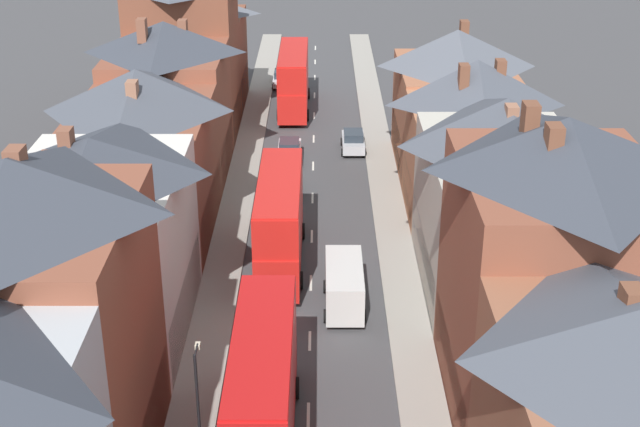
{
  "coord_description": "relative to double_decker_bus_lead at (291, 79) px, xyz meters",
  "views": [
    {
      "loc": [
        0.51,
        -14.01,
        24.39
      ],
      "look_at": [
        0.63,
        35.0,
        2.03
      ],
      "focal_mm": 50.0,
      "sensor_mm": 36.0,
      "label": 1
    }
  ],
  "objects": [
    {
      "name": "car_near_blue",
      "position": [
        4.91,
        -10.41,
        -1.99
      ],
      "size": [
        1.9,
        3.92,
        1.64
      ],
      "color": "#B7BABF",
      "rests_on": "ground"
    },
    {
      "name": "pavement_right",
      "position": [
        6.91,
        -23.63,
        -2.75
      ],
      "size": [
        2.2,
        104.0,
        0.14
      ],
      "primitive_type": "cube",
      "color": "gray",
      "rests_on": "ground"
    },
    {
      "name": "double_decker_bus_far_approaching",
      "position": [
        0.0,
        -29.23,
        0.0
      ],
      "size": [
        2.74,
        10.8,
        5.3
      ],
      "color": "red",
      "rests_on": "ground"
    },
    {
      "name": "car_parked_right_a",
      "position": [
        0.01,
        -18.56,
        -2.0
      ],
      "size": [
        1.9,
        4.26,
        1.61
      ],
      "color": "black",
      "rests_on": "ground"
    },
    {
      "name": "car_parked_left_b",
      "position": [
        -1.29,
        7.29,
        -2.01
      ],
      "size": [
        1.9,
        3.88,
        1.6
      ],
      "color": "silver",
      "rests_on": "ground"
    },
    {
      "name": "street_lamp",
      "position": [
        -2.44,
        -47.03,
        0.43
      ],
      "size": [
        0.2,
        1.12,
        5.5
      ],
      "color": "black",
      "rests_on": "ground"
    },
    {
      "name": "car_mid_black",
      "position": [
        0.01,
        -12.6,
        -1.96
      ],
      "size": [
        1.9,
        4.02,
        1.7
      ],
      "color": "silver",
      "rests_on": "ground"
    },
    {
      "name": "centre_line_dashes",
      "position": [
        1.81,
        -25.63,
        -2.81
      ],
      "size": [
        0.14,
        97.8,
        0.01
      ],
      "color": "silver",
      "rests_on": "ground"
    },
    {
      "name": "terrace_row_right",
      "position": [
        11.99,
        -41.88,
        2.74
      ],
      "size": [
        8.0,
        66.59,
        13.8
      ],
      "color": "brown",
      "rests_on": "ground"
    },
    {
      "name": "double_decker_bus_lead",
      "position": [
        0.0,
        0.0,
        0.0
      ],
      "size": [
        2.74,
        10.8,
        5.3
      ],
      "color": "red",
      "rests_on": "ground"
    },
    {
      "name": "double_decker_bus_mid_street",
      "position": [
        0.0,
        -45.64,
        0.0
      ],
      "size": [
        2.74,
        10.8,
        5.3
      ],
      "color": "red",
      "rests_on": "ground"
    },
    {
      "name": "pavement_left",
      "position": [
        -3.29,
        -23.63,
        -2.75
      ],
      "size": [
        2.2,
        104.0,
        0.14
      ],
      "primitive_type": "cube",
      "color": "gray",
      "rests_on": "ground"
    },
    {
      "name": "terrace_row_left",
      "position": [
        -8.38,
        -35.88,
        3.36
      ],
      "size": [
        8.0,
        79.43,
        14.43
      ],
      "color": "brown",
      "rests_on": "ground"
    },
    {
      "name": "delivery_van",
      "position": [
        3.61,
        -34.25,
        -1.48
      ],
      "size": [
        2.2,
        5.2,
        2.41
      ],
      "color": "silver",
      "rests_on": "ground"
    }
  ]
}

